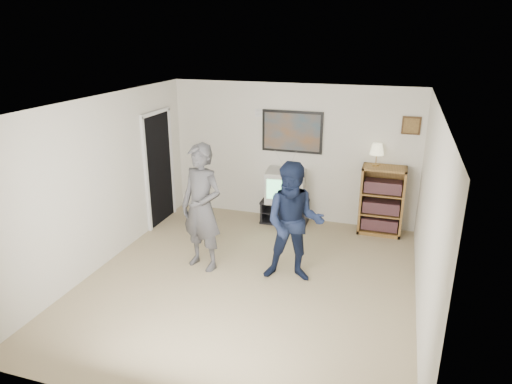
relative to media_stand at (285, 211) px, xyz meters
The scene contains 13 objects.
room_shell 2.15m from the media_stand, 88.72° to the right, with size 4.51×5.00×2.51m.
media_stand is the anchor object (origin of this frame).
crt_television 0.50m from the media_stand, ahead, with size 0.68×0.57×0.57m, color #A8A9A3, non-canonical shape.
bookshelf 1.74m from the media_stand, ahead, with size 0.73×0.42×1.20m, color brown, non-canonical shape.
table_lamp 1.94m from the media_stand, ahead, with size 0.24×0.24×0.38m, color #FFF9C1, non-canonical shape.
person_tall 2.26m from the media_stand, 110.31° to the right, with size 0.69×0.45×1.88m, color #3D3D40.
person_short 2.15m from the media_stand, 72.65° to the right, with size 0.84×0.65×1.72m, color #121A32.
controller_left 2.17m from the media_stand, 112.45° to the right, with size 0.03×0.11×0.03m, color white.
controller_right 2.04m from the media_stand, 69.63° to the right, with size 0.03×0.11×0.03m, color white.
poster 1.46m from the media_stand, 80.23° to the left, with size 1.10×0.03×0.75m, color black.
air_vent 1.83m from the media_stand, 153.79° to the left, with size 0.28×0.02×0.14m, color white.
small_picture 2.65m from the media_stand, ahead, with size 0.30×0.03×0.30m, color #482C16.
doorway 2.41m from the media_stand, 163.97° to the right, with size 0.03×0.85×2.00m, color black.
Camera 1 is at (1.81, -5.36, 3.34)m, focal length 32.00 mm.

